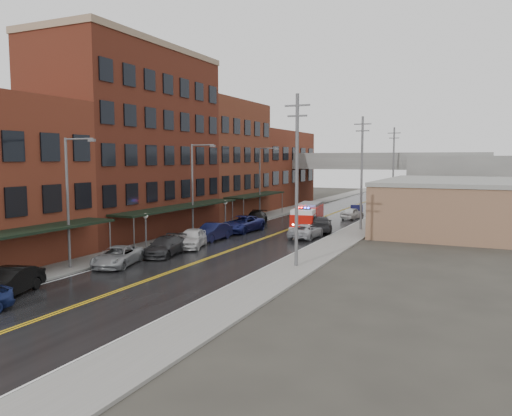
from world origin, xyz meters
The scene contains 35 objects.
ground centered at (0.00, 0.00, 0.00)m, with size 220.00×220.00×0.00m, color #2D2B26.
road centered at (0.00, 30.00, 0.01)m, with size 11.00×160.00×0.02m, color black.
sidewalk_left centered at (-7.30, 30.00, 0.07)m, with size 3.00×160.00×0.15m, color slate.
sidewalk_right centered at (7.30, 30.00, 0.07)m, with size 3.00×160.00×0.15m, color slate.
curb_left centered at (-5.65, 30.00, 0.07)m, with size 0.30×160.00×0.15m, color gray.
curb_right centered at (5.65, 30.00, 0.07)m, with size 0.30×160.00×0.15m, color gray.
brick_building_b centered at (-13.30, 23.00, 9.00)m, with size 9.00×20.00×18.00m, color #582217.
brick_building_c centered at (-13.30, 40.50, 7.50)m, with size 9.00×15.00×15.00m, color brown.
brick_building_far centered at (-13.30, 58.00, 6.00)m, with size 9.00×20.00×12.00m, color maroon.
tan_building centered at (16.00, 40.00, 2.50)m, with size 14.00×22.00×5.00m, color #91684E.
right_far_block centered at (18.00, 70.00, 4.00)m, with size 18.00×30.00×8.00m, color slate.
awning_0 centered at (-7.49, 4.00, 2.99)m, with size 2.60×16.00×3.09m.
awning_1 centered at (-7.49, 23.00, 2.99)m, with size 2.60×18.00×3.09m.
awning_2 centered at (-7.49, 40.50, 2.99)m, with size 2.60×13.00×3.09m.
globe_lamp_1 centered at (-6.40, 16.00, 2.31)m, with size 0.44×0.44×3.12m.
globe_lamp_2 centered at (-6.40, 30.00, 2.31)m, with size 0.44×0.44×3.12m.
street_lamp_0 centered at (-6.55, 8.00, 5.19)m, with size 2.64×0.22×9.00m.
street_lamp_1 centered at (-6.55, 24.00, 5.19)m, with size 2.64×0.22×9.00m.
street_lamp_2 centered at (-6.55, 40.00, 5.19)m, with size 2.64×0.22×9.00m.
utility_pole_0 centered at (7.20, 15.00, 6.31)m, with size 1.80×0.24×12.00m.
utility_pole_1 centered at (7.20, 35.00, 6.31)m, with size 1.80×0.24×12.00m.
utility_pole_2 centered at (7.20, 55.00, 6.31)m, with size 1.80×0.24×12.00m.
overpass centered at (0.00, 62.00, 5.99)m, with size 40.00×10.00×7.50m.
fire_truck centered at (1.66, 33.82, 1.49)m, with size 3.89×7.80×2.75m.
parked_car_left_1 centered at (-4.85, 1.52, 0.78)m, with size 1.65×4.73×1.56m, color black.
parked_car_left_2 centered at (-4.53, 10.20, 0.69)m, with size 2.30×4.98×1.38m, color gray.
parked_car_left_3 centered at (-3.72, 14.85, 0.73)m, with size 2.06×5.06×1.47m, color #252628.
parked_car_left_4 centered at (-3.60, 18.65, 0.83)m, with size 1.97×4.89×1.67m, color silver.
parked_car_left_5 centered at (-3.93, 22.80, 0.80)m, with size 1.70×4.86×1.60m, color black.
parked_car_left_6 centered at (-3.83, 28.80, 0.84)m, with size 2.78×6.03×1.68m, color navy.
parked_car_left_7 centered at (-5.00, 34.90, 0.75)m, with size 2.11×5.19×1.51m, color black.
parked_car_right_0 centered at (3.60, 27.68, 0.68)m, with size 2.26×4.91×1.36m, color #A5A7AD.
parked_car_right_1 centered at (3.60, 32.33, 0.82)m, with size 2.31×5.67×1.65m, color #232325.
parked_car_right_2 centered at (3.95, 44.66, 0.73)m, with size 1.72×4.27×1.45m, color silver.
parked_car_right_3 centered at (3.60, 48.54, 0.75)m, with size 1.58×4.55×1.50m, color black.
Camera 1 is at (18.93, -17.40, 7.59)m, focal length 35.00 mm.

